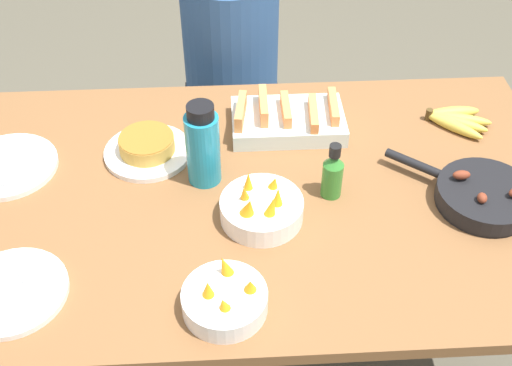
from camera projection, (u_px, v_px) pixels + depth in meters
name	position (u px, v px, depth m)	size (l,w,h in m)	color
ground_plane	(256.00, 347.00, 2.18)	(14.00, 14.00, 0.00)	#565142
dining_table	(256.00, 215.00, 1.74)	(1.67, 0.99, 0.73)	brown
banana_bunch	(455.00, 119.00, 1.88)	(0.20, 0.16, 0.04)	gold
melon_tray	(287.00, 119.00, 1.86)	(0.32, 0.20, 0.10)	silver
skillet	(483.00, 195.00, 1.63)	(0.35, 0.31, 0.08)	black
frittata_plate_center	(147.00, 148.00, 1.78)	(0.24, 0.24, 0.06)	white
empty_plate_near_front	(12.00, 292.00, 1.43)	(0.25, 0.25, 0.02)	white
empty_plate_far_left	(8.00, 166.00, 1.74)	(0.27, 0.27, 0.02)	white
fruit_bowl_mango	(261.00, 208.00, 1.59)	(0.21, 0.21, 0.11)	white
fruit_bowl_citrus	(225.00, 299.00, 1.39)	(0.19, 0.19, 0.11)	white
water_bottle	(203.00, 146.00, 1.64)	(0.09, 0.09, 0.24)	teal
hot_sauce_bottle	(333.00, 174.00, 1.63)	(0.05, 0.05, 0.16)	#337F2D
person_figure	(232.00, 98.00, 2.39)	(0.36, 0.36, 1.21)	black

